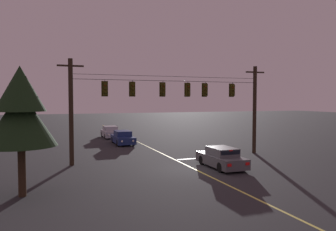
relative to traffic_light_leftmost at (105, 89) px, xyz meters
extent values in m
plane|color=#28282B|center=(5.22, -4.12, -5.42)|extent=(180.00, 180.00, 0.00)
cube|color=#D1C64C|center=(5.22, 6.02, -5.42)|extent=(0.14, 60.00, 0.01)
cube|color=silver|center=(7.12, -0.58, -5.42)|extent=(3.40, 0.36, 0.01)
cylinder|color=#2D2116|center=(-2.37, 0.02, -1.68)|extent=(0.32, 0.32, 7.48)
cube|color=#2D2116|center=(-2.37, 0.02, 1.55)|extent=(1.80, 0.12, 0.12)
cylinder|color=slate|center=(-2.37, 0.02, 1.20)|extent=(0.12, 0.12, 0.18)
cylinder|color=#2D2116|center=(12.81, 0.02, -1.68)|extent=(0.32, 0.32, 7.48)
cube|color=#2D2116|center=(12.81, 0.02, 1.55)|extent=(1.80, 0.12, 0.12)
cylinder|color=slate|center=(12.81, 0.02, 1.20)|extent=(0.12, 0.12, 0.18)
cylinder|color=black|center=(5.22, 0.02, 0.65)|extent=(15.18, 0.03, 0.03)
cylinder|color=black|center=(5.22, 0.02, 1.00)|extent=(15.18, 0.02, 0.02)
cylinder|color=black|center=(0.00, 0.02, 0.56)|extent=(0.04, 0.04, 0.18)
cube|color=#332D0A|center=(0.00, 0.02, -0.01)|extent=(0.32, 0.26, 0.96)
cube|color=#332D0A|center=(0.00, 0.16, -0.01)|extent=(0.48, 0.03, 1.12)
sphere|color=red|center=(0.00, -0.14, 0.28)|extent=(0.17, 0.17, 0.17)
cylinder|color=#332D0A|center=(0.00, -0.18, 0.33)|extent=(0.20, 0.10, 0.20)
sphere|color=#3D280A|center=(0.00, -0.14, -0.01)|extent=(0.17, 0.17, 0.17)
cylinder|color=#332D0A|center=(0.00, -0.18, 0.04)|extent=(0.20, 0.10, 0.20)
sphere|color=black|center=(0.00, -0.14, -0.29)|extent=(0.17, 0.17, 0.17)
cylinder|color=#332D0A|center=(0.00, -0.18, -0.25)|extent=(0.20, 0.10, 0.20)
cylinder|color=black|center=(2.04, 0.02, 0.56)|extent=(0.04, 0.04, 0.18)
cube|color=#332D0A|center=(2.04, 0.02, -0.01)|extent=(0.32, 0.26, 0.96)
cube|color=#332D0A|center=(2.04, 0.16, -0.01)|extent=(0.48, 0.03, 1.12)
sphere|color=red|center=(2.04, -0.14, 0.28)|extent=(0.17, 0.17, 0.17)
cylinder|color=#332D0A|center=(2.04, -0.18, 0.33)|extent=(0.20, 0.10, 0.20)
sphere|color=#3D280A|center=(2.04, -0.14, -0.01)|extent=(0.17, 0.17, 0.17)
cylinder|color=#332D0A|center=(2.04, -0.18, 0.04)|extent=(0.20, 0.10, 0.20)
sphere|color=black|center=(2.04, -0.14, -0.29)|extent=(0.17, 0.17, 0.17)
cylinder|color=#332D0A|center=(2.04, -0.18, -0.25)|extent=(0.20, 0.10, 0.20)
cylinder|color=black|center=(4.44, 0.02, 0.56)|extent=(0.04, 0.04, 0.18)
cube|color=#332D0A|center=(4.44, 0.02, -0.01)|extent=(0.32, 0.26, 0.96)
cube|color=#332D0A|center=(4.44, 0.16, -0.01)|extent=(0.48, 0.03, 1.12)
sphere|color=red|center=(4.44, -0.14, 0.28)|extent=(0.17, 0.17, 0.17)
cylinder|color=#332D0A|center=(4.44, -0.18, 0.33)|extent=(0.20, 0.10, 0.20)
sphere|color=#3D280A|center=(4.44, -0.14, -0.01)|extent=(0.17, 0.17, 0.17)
cylinder|color=#332D0A|center=(4.44, -0.18, 0.04)|extent=(0.20, 0.10, 0.20)
sphere|color=black|center=(4.44, -0.14, -0.29)|extent=(0.17, 0.17, 0.17)
cylinder|color=#332D0A|center=(4.44, -0.18, -0.25)|extent=(0.20, 0.10, 0.20)
cylinder|color=black|center=(6.53, 0.02, 0.56)|extent=(0.04, 0.04, 0.18)
cube|color=#332D0A|center=(6.53, 0.02, -0.01)|extent=(0.32, 0.26, 0.96)
cube|color=#332D0A|center=(6.53, 0.16, -0.01)|extent=(0.48, 0.03, 1.12)
sphere|color=red|center=(6.53, -0.14, 0.28)|extent=(0.17, 0.17, 0.17)
cylinder|color=#332D0A|center=(6.53, -0.18, 0.33)|extent=(0.20, 0.10, 0.20)
sphere|color=#3D280A|center=(6.53, -0.14, -0.01)|extent=(0.17, 0.17, 0.17)
cylinder|color=#332D0A|center=(6.53, -0.18, 0.04)|extent=(0.20, 0.10, 0.20)
sphere|color=black|center=(6.53, -0.14, -0.29)|extent=(0.17, 0.17, 0.17)
cylinder|color=#332D0A|center=(6.53, -0.18, -0.25)|extent=(0.20, 0.10, 0.20)
cylinder|color=black|center=(8.06, 0.02, 0.56)|extent=(0.04, 0.04, 0.18)
cube|color=#332D0A|center=(8.06, 0.02, -0.01)|extent=(0.32, 0.26, 0.96)
cube|color=#332D0A|center=(8.06, 0.16, -0.01)|extent=(0.48, 0.03, 1.12)
sphere|color=red|center=(8.06, -0.14, 0.28)|extent=(0.17, 0.17, 0.17)
cylinder|color=#332D0A|center=(8.06, -0.18, 0.33)|extent=(0.20, 0.10, 0.20)
sphere|color=#3D280A|center=(8.06, -0.14, -0.01)|extent=(0.17, 0.17, 0.17)
cylinder|color=#332D0A|center=(8.06, -0.18, 0.04)|extent=(0.20, 0.10, 0.20)
sphere|color=black|center=(8.06, -0.14, -0.29)|extent=(0.17, 0.17, 0.17)
cylinder|color=#332D0A|center=(8.06, -0.18, -0.25)|extent=(0.20, 0.10, 0.20)
cylinder|color=black|center=(10.59, 0.02, 0.56)|extent=(0.04, 0.04, 0.18)
cube|color=#332D0A|center=(10.59, 0.02, -0.01)|extent=(0.32, 0.26, 0.96)
cube|color=#332D0A|center=(10.59, 0.16, -0.01)|extent=(0.48, 0.03, 1.12)
sphere|color=red|center=(10.59, -0.14, 0.28)|extent=(0.17, 0.17, 0.17)
cylinder|color=#332D0A|center=(10.59, -0.18, 0.33)|extent=(0.20, 0.10, 0.20)
sphere|color=#3D280A|center=(10.59, -0.14, -0.01)|extent=(0.17, 0.17, 0.17)
cylinder|color=#332D0A|center=(10.59, -0.18, 0.04)|extent=(0.20, 0.10, 0.20)
sphere|color=black|center=(10.59, -0.14, -0.29)|extent=(0.17, 0.17, 0.17)
cylinder|color=#332D0A|center=(10.59, -0.18, -0.25)|extent=(0.20, 0.10, 0.20)
cube|color=#4C4C51|center=(7.17, -4.21, -4.91)|extent=(1.80, 4.30, 0.68)
cube|color=#4C4C51|center=(7.17, -4.33, -4.30)|extent=(1.51, 2.15, 0.54)
cube|color=black|center=(7.17, -3.39, -4.30)|extent=(1.40, 0.21, 0.48)
cube|color=black|center=(7.17, -5.39, -4.30)|extent=(1.37, 0.18, 0.46)
cylinder|color=black|center=(6.37, -2.87, -5.10)|extent=(0.22, 0.64, 0.64)
cylinder|color=black|center=(7.96, -2.87, -5.10)|extent=(0.22, 0.64, 0.64)
cylinder|color=black|center=(6.37, -5.54, -5.10)|extent=(0.22, 0.64, 0.64)
cylinder|color=black|center=(7.96, -5.54, -5.10)|extent=(0.22, 0.64, 0.64)
cube|color=red|center=(6.52, -6.37, -4.81)|extent=(0.28, 0.03, 0.18)
cube|color=red|center=(7.81, -6.37, -4.81)|extent=(0.28, 0.03, 0.18)
cube|color=red|center=(7.17, -5.50, -4.07)|extent=(0.24, 0.04, 0.06)
cube|color=navy|center=(3.33, 9.47, -4.91)|extent=(1.80, 4.30, 0.68)
cube|color=navy|center=(3.33, 9.59, -4.30)|extent=(1.51, 2.15, 0.54)
cube|color=black|center=(3.33, 8.66, -4.30)|extent=(1.40, 0.21, 0.48)
cube|color=black|center=(3.33, 10.66, -4.30)|extent=(1.37, 0.18, 0.46)
cylinder|color=black|center=(4.12, 8.14, -5.10)|extent=(0.22, 0.64, 0.64)
cylinder|color=black|center=(2.53, 8.14, -5.10)|extent=(0.22, 0.64, 0.64)
cylinder|color=black|center=(4.12, 10.81, -5.10)|extent=(0.22, 0.64, 0.64)
cylinder|color=black|center=(2.53, 10.81, -5.10)|extent=(0.22, 0.64, 0.64)
sphere|color=white|center=(3.88, 7.30, -4.85)|extent=(0.20, 0.20, 0.20)
sphere|color=white|center=(2.77, 7.30, -4.85)|extent=(0.20, 0.20, 0.20)
cube|color=#A5A5AD|center=(3.13, 15.73, -4.91)|extent=(1.80, 4.30, 0.68)
cube|color=#A5A5AD|center=(3.13, 15.85, -4.30)|extent=(1.51, 2.15, 0.54)
cube|color=black|center=(3.13, 14.91, -4.30)|extent=(1.40, 0.21, 0.48)
cube|color=black|center=(3.13, 16.91, -4.30)|extent=(1.37, 0.18, 0.46)
cylinder|color=black|center=(3.92, 14.39, -5.10)|extent=(0.22, 0.64, 0.64)
cylinder|color=black|center=(2.34, 14.39, -5.10)|extent=(0.22, 0.64, 0.64)
cylinder|color=black|center=(3.92, 17.06, -5.10)|extent=(0.22, 0.64, 0.64)
cylinder|color=black|center=(2.34, 17.06, -5.10)|extent=(0.22, 0.64, 0.64)
sphere|color=white|center=(3.69, 13.56, -4.85)|extent=(0.20, 0.20, 0.20)
sphere|color=white|center=(2.57, 13.56, -4.85)|extent=(0.20, 0.20, 0.20)
cylinder|color=#332316|center=(-5.06, -6.72, -4.09)|extent=(0.36, 0.36, 2.66)
cone|color=black|center=(-5.06, -6.72, -1.68)|extent=(3.32, 3.32, 2.66)
cone|color=black|center=(-5.06, -6.72, -0.27)|extent=(2.32, 2.32, 2.16)
camera|label=1|loc=(-3.75, -23.34, -0.80)|focal=34.33mm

